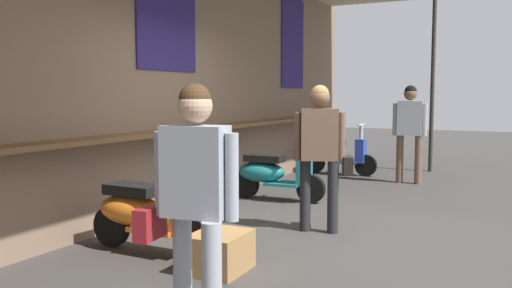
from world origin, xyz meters
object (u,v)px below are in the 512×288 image
Objects in this scene: shopper_passing at (410,123)px; shopper_with_handbag at (321,144)px; shopper_browsing at (193,189)px; merchandise_crate at (220,252)px; scooter_teal at (272,173)px; scooter_blue at (336,154)px; scooter_orange at (144,212)px.

shopper_with_handbag is at bearing -9.52° from shopper_passing.
shopper_browsing reaches higher than merchandise_crate.
shopper_passing is (2.40, -1.45, 0.64)m from scooter_teal.
scooter_teal is at bearing -92.15° from scooter_blue.
scooter_orange and scooter_teal have the same top height.
merchandise_crate is at bearing -8.91° from scooter_orange.
shopper_browsing is (-7.13, -1.49, 0.56)m from scooter_blue.
scooter_blue is at bearing -113.05° from shopper_passing.
scooter_blue reaches higher than merchandise_crate.
scooter_orange is at bearing -92.15° from scooter_blue.
scooter_blue is at bearing -6.22° from shopper_with_handbag.
shopper_passing is (6.70, 0.04, 0.07)m from shopper_browsing.
scooter_teal reaches higher than merchandise_crate.
shopper_browsing is (-4.30, -1.49, 0.56)m from scooter_teal.
shopper_passing is at bearing 173.02° from shopper_browsing.
shopper_browsing is at bearing -80.34° from scooter_blue.
scooter_teal and scooter_blue have the same top height.
scooter_orange is at bearing -140.49° from shopper_browsing.
scooter_orange is 2.12m from shopper_browsing.
scooter_teal is 1.00× the size of scooter_blue.
shopper_passing reaches higher than shopper_browsing.
scooter_blue is 4.46m from shopper_with_handbag.
shopper_with_handbag is 1.88m from merchandise_crate.
scooter_teal is 2.87m from shopper_passing.
scooter_teal is at bearing 17.17° from merchandise_crate.
scooter_blue is 0.88× the size of shopper_browsing.
scooter_blue is at bearing -175.53° from shopper_browsing.
shopper_with_handbag is at bearing -10.07° from merchandise_crate.
scooter_orange reaches higher than merchandise_crate.
merchandise_crate is at bearing -163.52° from shopper_browsing.
scooter_blue is 0.87× the size of shopper_with_handbag.
shopper_with_handbag is at bearing -75.72° from scooter_blue.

